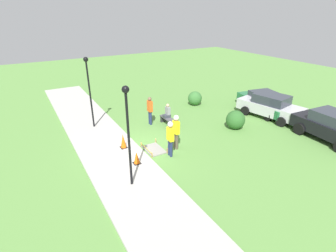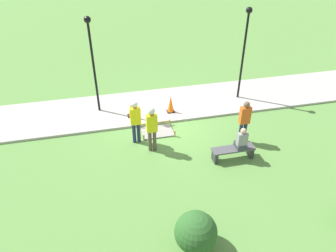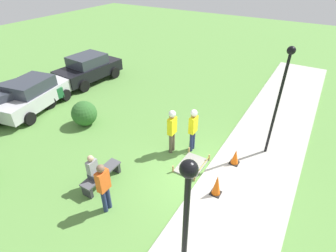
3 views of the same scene
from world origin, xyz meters
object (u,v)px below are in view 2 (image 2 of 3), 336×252
(worker_assistant, at_px, (135,118))
(bystander_in_orange_shirt, at_px, (244,119))
(traffic_cone_near_patch, at_px, (171,104))
(traffic_cone_far_patch, at_px, (131,110))
(lamppost_far, at_px, (245,42))
(lamppost_near, at_px, (92,53))
(person_seated_on_bench, at_px, (242,140))
(park_bench, at_px, (233,151))
(worker_supervisor, at_px, (152,125))

(worker_assistant, bearing_deg, bystander_in_orange_shirt, 167.44)
(traffic_cone_near_patch, bearing_deg, traffic_cone_far_patch, -0.72)
(lamppost_far, bearing_deg, lamppost_near, -2.19)
(traffic_cone_near_patch, distance_m, bystander_in_orange_shirt, 3.57)
(traffic_cone_far_patch, xyz_separation_m, person_seated_on_bench, (-3.53, 3.70, 0.42))
(park_bench, relative_size, worker_supervisor, 0.84)
(park_bench, bearing_deg, lamppost_near, -44.02)
(traffic_cone_near_patch, xyz_separation_m, park_bench, (-1.50, 3.62, -0.16))
(worker_supervisor, height_order, worker_assistant, worker_supervisor)
(traffic_cone_near_patch, height_order, bystander_in_orange_shirt, bystander_in_orange_shirt)
(bystander_in_orange_shirt, relative_size, lamppost_near, 0.43)
(traffic_cone_near_patch, xyz_separation_m, bystander_in_orange_shirt, (-2.26, 2.70, 0.55))
(worker_assistant, distance_m, lamppost_far, 6.07)
(park_bench, height_order, person_seated_on_bench, person_seated_on_bench)
(traffic_cone_near_patch, distance_m, lamppost_near, 4.00)
(bystander_in_orange_shirt, bearing_deg, traffic_cone_near_patch, -50.01)
(traffic_cone_near_patch, relative_size, lamppost_near, 0.19)
(traffic_cone_far_patch, relative_size, worker_assistant, 0.33)
(park_bench, xyz_separation_m, person_seated_on_bench, (-0.25, 0.05, 0.49))
(worker_supervisor, bearing_deg, traffic_cone_far_patch, -79.06)
(traffic_cone_near_patch, relative_size, bystander_in_orange_shirt, 0.44)
(traffic_cone_near_patch, xyz_separation_m, lamppost_near, (3.13, -0.85, 2.34))
(worker_assistant, bearing_deg, worker_supervisor, 128.15)
(traffic_cone_near_patch, bearing_deg, park_bench, 112.51)
(traffic_cone_near_patch, height_order, worker_supervisor, worker_supervisor)
(worker_supervisor, bearing_deg, worker_assistant, -51.85)
(worker_assistant, xyz_separation_m, lamppost_far, (-5.31, -2.39, 1.72))
(traffic_cone_near_patch, relative_size, worker_supervisor, 0.42)
(lamppost_far, bearing_deg, traffic_cone_far_patch, 6.27)
(person_seated_on_bench, distance_m, lamppost_far, 5.05)
(traffic_cone_far_patch, distance_m, bystander_in_orange_shirt, 4.91)
(traffic_cone_far_patch, bearing_deg, lamppost_far, -173.73)
(person_seated_on_bench, distance_m, bystander_in_orange_shirt, 1.12)
(worker_supervisor, relative_size, worker_assistant, 1.01)
(traffic_cone_far_patch, height_order, worker_supervisor, worker_supervisor)
(person_seated_on_bench, bearing_deg, traffic_cone_near_patch, -64.52)
(park_bench, height_order, lamppost_far, lamppost_far)
(traffic_cone_far_patch, height_order, worker_assistant, worker_assistant)
(worker_supervisor, height_order, bystander_in_orange_shirt, worker_supervisor)
(worker_supervisor, distance_m, bystander_in_orange_shirt, 3.57)
(worker_supervisor, relative_size, bystander_in_orange_shirt, 1.04)
(park_bench, xyz_separation_m, worker_assistant, (3.31, -1.83, 0.80))
(person_seated_on_bench, xyz_separation_m, worker_supervisor, (3.05, -1.23, 0.33))
(traffic_cone_near_patch, xyz_separation_m, person_seated_on_bench, (-1.75, 3.67, 0.33))
(park_bench, height_order, bystander_in_orange_shirt, bystander_in_orange_shirt)
(worker_supervisor, height_order, lamppost_far, lamppost_far)
(lamppost_near, bearing_deg, lamppost_far, 177.81)
(park_bench, xyz_separation_m, bystander_in_orange_shirt, (-0.76, -0.92, 0.71))
(park_bench, distance_m, lamppost_far, 5.31)
(traffic_cone_far_patch, bearing_deg, worker_assistant, 88.88)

